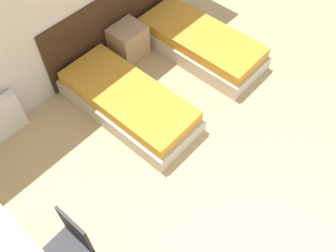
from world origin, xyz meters
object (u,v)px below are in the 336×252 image
at_px(nightstand, 128,43).
at_px(chair_near_laptop, 69,247).
at_px(bed_near_door, 201,44).
at_px(bed_near_window, 129,102).

height_order(nightstand, chair_near_laptop, chair_near_laptop).
bearing_deg(bed_near_door, nightstand, 134.94).
relative_size(nightstand, chair_near_laptop, 0.57).
bearing_deg(chair_near_laptop, bed_near_door, 16.21).
relative_size(bed_near_window, nightstand, 3.65).
bearing_deg(chair_near_laptop, nightstand, 34.08).
bearing_deg(bed_near_window, nightstand, 45.06).
bearing_deg(bed_near_door, chair_near_laptop, -162.51).
xyz_separation_m(nightstand, chair_near_laptop, (-2.53, -1.80, 0.24)).
distance_m(bed_near_window, bed_near_door, 1.52).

